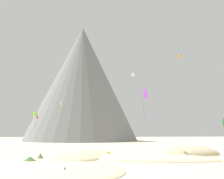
{
  "coord_description": "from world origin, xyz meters",
  "views": [
    {
      "loc": [
        -9.6,
        -31.71,
        4.77
      ],
      "look_at": [
        -0.32,
        46.38,
        17.8
      ],
      "focal_mm": 40.84,
      "sensor_mm": 36.0,
      "label": 1
    }
  ],
  "objects": [
    {
      "name": "kite_violet_low",
      "position": [
        3.53,
        20.04,
        12.54
      ],
      "size": [
        0.93,
        2.31,
        6.73
      ],
      "rotation": [
        0.0,
        0.0,
        4.81
      ],
      "color": "purple"
    },
    {
      "name": "dune_foreground_left",
      "position": [
        12.68,
        20.67,
        0.0
      ],
      "size": [
        14.27,
        9.49,
        3.74
      ],
      "primitive_type": "ellipsoid",
      "rotation": [
        0.0,
        0.0,
        0.07
      ],
      "color": "#CCBA8E",
      "rests_on": "ground_plane"
    },
    {
      "name": "kite_yellow_low",
      "position": [
        -16.13,
        48.3,
        13.26
      ],
      "size": [
        0.81,
        1.58,
        4.82
      ],
      "rotation": [
        0.0,
        0.0,
        4.73
      ],
      "color": "yellow"
    },
    {
      "name": "dune_midground",
      "position": [
        -13.51,
        -0.55,
        0.0
      ],
      "size": [
        26.71,
        27.13,
        1.75
      ],
      "primitive_type": "ellipsoid",
      "rotation": [
        0.0,
        0.0,
        0.89
      ],
      "color": "beige",
      "rests_on": "ground_plane"
    },
    {
      "name": "ground_plane",
      "position": [
        0.0,
        0.0,
        0.0
      ],
      "size": [
        400.0,
        400.0,
        0.0
      ],
      "primitive_type": "plane",
      "color": "beige"
    },
    {
      "name": "bush_ridge_crest",
      "position": [
        -16.9,
        16.85,
        0.49
      ],
      "size": [
        1.68,
        1.68,
        0.98
      ],
      "primitive_type": "cone",
      "rotation": [
        0.0,
        0.0,
        0.95
      ],
      "color": "#668C4C",
      "rests_on": "ground_plane"
    },
    {
      "name": "kite_green_low",
      "position": [
        24.88,
        27.1,
        6.71
      ],
      "size": [
        2.36,
        1.99,
        6.6
      ],
      "rotation": [
        0.0,
        0.0,
        3.8
      ],
      "color": "green"
    },
    {
      "name": "kite_lime_low",
      "position": [
        -23.81,
        49.29,
        10.06
      ],
      "size": [
        1.47,
        1.45,
        4.41
      ],
      "rotation": [
        0.0,
        0.0,
        5.27
      ],
      "color": "#8CD133"
    },
    {
      "name": "bush_near_right",
      "position": [
        -4.41,
        18.82,
        0.48
      ],
      "size": [
        3.53,
        3.53,
        0.95
      ],
      "primitive_type": "cone",
      "rotation": [
        0.0,
        0.0,
        0.64
      ],
      "color": "#668C4C",
      "rests_on": "ground_plane"
    },
    {
      "name": "bush_far_right",
      "position": [
        -18.0,
        13.0,
        0.36
      ],
      "size": [
        2.6,
        2.6,
        0.71
      ],
      "primitive_type": "cone",
      "rotation": [
        0.0,
        0.0,
        1.83
      ],
      "color": "#477238",
      "rests_on": "ground_plane"
    },
    {
      "name": "dune_foreground_right",
      "position": [
        2.94,
        12.73,
        0.0
      ],
      "size": [
        24.44,
        15.8,
        1.85
      ],
      "primitive_type": "ellipsoid",
      "rotation": [
        0.0,
        0.0,
        2.85
      ],
      "color": "beige",
      "rests_on": "ground_plane"
    },
    {
      "name": "kite_orange_high",
      "position": [
        27.04,
        57.38,
        33.03
      ],
      "size": [
        1.05,
        1.07,
        2.36
      ],
      "rotation": [
        0.0,
        0.0,
        3.48
      ],
      "color": "orange"
    },
    {
      "name": "bush_near_left",
      "position": [
        -4.15,
        11.75,
        0.23
      ],
      "size": [
        2.7,
        2.7,
        0.45
      ],
      "primitive_type": "cone",
      "rotation": [
        0.0,
        0.0,
        0.47
      ],
      "color": "#568442",
      "rests_on": "ground_plane"
    },
    {
      "name": "kite_white_mid",
      "position": [
        4.73,
        38.17,
        20.86
      ],
      "size": [
        0.8,
        0.74,
        0.98
      ],
      "rotation": [
        0.0,
        0.0,
        1.61
      ],
      "color": "white"
    },
    {
      "name": "kite_red_low",
      "position": [
        -22.09,
        41.65,
        8.72
      ],
      "size": [
        0.65,
        1.25,
        3.43
      ],
      "rotation": [
        0.0,
        0.0,
        4.5
      ],
      "color": "red"
    },
    {
      "name": "dune_back_low",
      "position": [
        -8.87,
        19.39,
        0.0
      ],
      "size": [
        17.81,
        21.97,
        2.13
      ],
      "primitive_type": "ellipsoid",
      "rotation": [
        0.0,
        0.0,
        1.19
      ],
      "color": "#CCBA8E",
      "rests_on": "ground_plane"
    },
    {
      "name": "rock_massif",
      "position": [
        -9.98,
        109.24,
        30.47
      ],
      "size": [
        84.58,
        84.58,
        64.21
      ],
      "color": "slate",
      "rests_on": "ground_plane"
    },
    {
      "name": "bush_far_left",
      "position": [
        -11.29,
        -3.22,
        0.54
      ],
      "size": [
        1.4,
        1.4,
        1.08
      ],
      "primitive_type": "cone",
      "rotation": [
        0.0,
        0.0,
        2.56
      ],
      "color": "#386633",
      "rests_on": "ground_plane"
    }
  ]
}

